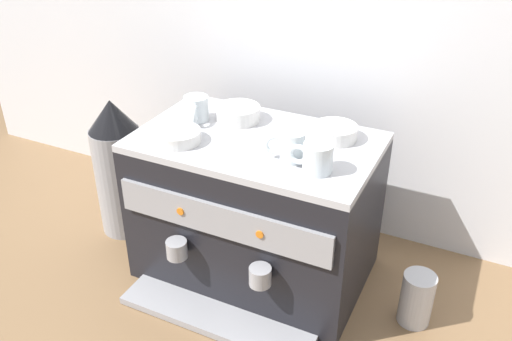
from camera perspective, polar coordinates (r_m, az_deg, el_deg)
ground_plane at (r=1.68m, az=0.00°, el=-10.04°), size 4.00×4.00×0.00m
tiled_backsplash_wall at (r=1.73m, az=5.15°, el=8.52°), size 2.80×0.03×0.90m
espresso_machine at (r=1.55m, az=-0.08°, el=-4.03°), size 0.64×0.50×0.43m
ceramic_cup_0 at (r=1.54m, az=-6.27°, el=6.44°), size 0.07×0.10×0.07m
ceramic_cup_1 at (r=1.32m, az=3.66°, el=2.56°), size 0.10×0.06×0.07m
ceramic_cup_2 at (r=1.28m, az=6.31°, el=1.35°), size 0.11×0.07×0.07m
ceramic_bowl_0 at (r=1.43m, az=-8.20°, el=3.56°), size 0.12×0.12×0.03m
ceramic_bowl_1 at (r=1.54m, az=-1.87°, el=5.96°), size 0.12×0.12×0.04m
ceramic_bowl_2 at (r=1.45m, az=8.22°, el=3.95°), size 0.12×0.12×0.04m
coffee_grinder at (r=1.78m, az=-14.10°, el=0.29°), size 0.15×0.15×0.46m
milk_pitcher at (r=1.52m, az=16.43°, el=-12.73°), size 0.09×0.09×0.15m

